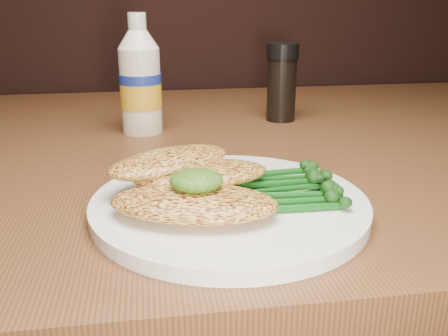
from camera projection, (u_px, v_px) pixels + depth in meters
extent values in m
cylinder|color=white|center=(229.00, 205.00, 0.48)|extent=(0.26, 0.26, 0.01)
ellipsoid|color=#FABD4F|center=(194.00, 203.00, 0.43)|extent=(0.16, 0.11, 0.02)
ellipsoid|color=#FABD4F|center=(200.00, 174.00, 0.48)|extent=(0.14, 0.08, 0.02)
ellipsoid|color=#FABD4F|center=(170.00, 161.00, 0.49)|extent=(0.15, 0.12, 0.02)
ellipsoid|color=black|center=(196.00, 181.00, 0.43)|extent=(0.06, 0.05, 0.02)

